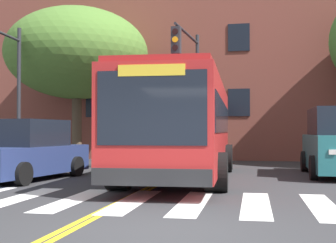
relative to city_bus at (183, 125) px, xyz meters
The scene contains 10 objects.
ground_plane 8.10m from the city_bus, 82.55° to the right, with size 120.00×120.00×0.00m, color #303033.
crosswalk 5.65m from the city_bus, 71.61° to the right, with size 14.91×3.77×0.01m.
lane_line_yellow_inner 9.05m from the city_bus, 93.25° to the left, with size 0.12×36.00×0.01m, color gold.
lane_line_yellow_outer 9.04m from the city_bus, 92.22° to the left, with size 0.12×36.00×0.01m, color gold.
city_bus is the anchor object (origin of this frame).
car_navy_near_lane 4.94m from the city_bus, 162.64° to the right, with size 2.50×4.87×1.86m.
traffic_light_far_corner 8.05m from the city_bus, 164.25° to the left, with size 0.45×2.97×5.86m.
traffic_light_overhead 5.03m from the city_bus, 95.88° to the left, with size 0.53×4.15×5.86m.
street_tree_curbside_small 10.06m from the city_bus, 133.21° to the left, with size 8.60×8.71×7.55m.
building_facade 13.91m from the city_bus, 100.70° to the left, with size 28.75×7.86×11.86m.
Camera 1 is at (1.43, -6.96, 1.49)m, focal length 50.00 mm.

